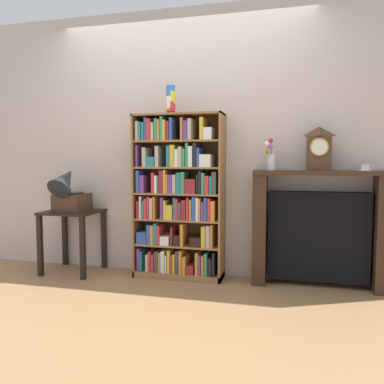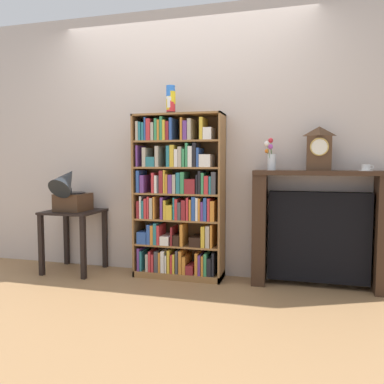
# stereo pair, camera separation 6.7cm
# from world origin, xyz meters

# --- Properties ---
(ground_plane) EXTENTS (7.92, 6.40, 0.02)m
(ground_plane) POSITION_xyz_m (0.00, 0.00, -0.01)
(ground_plane) COLOR #997047
(wall_back) EXTENTS (4.92, 0.08, 2.60)m
(wall_back) POSITION_xyz_m (0.10, 0.32, 1.30)
(wall_back) COLOR beige
(wall_back) RESTS_ON ground
(bookshelf) EXTENTS (0.86, 0.29, 1.56)m
(bookshelf) POSITION_xyz_m (-0.00, 0.12, 0.73)
(bookshelf) COLOR olive
(bookshelf) RESTS_ON ground
(cup_stack) EXTENTS (0.09, 0.09, 0.26)m
(cup_stack) POSITION_xyz_m (-0.06, 0.09, 1.69)
(cup_stack) COLOR black
(cup_stack) RESTS_ON bookshelf
(side_table_left) EXTENTS (0.53, 0.49, 0.62)m
(side_table_left) POSITION_xyz_m (-1.09, 0.03, 0.47)
(side_table_left) COLOR black
(side_table_left) RESTS_ON ground
(gramophone) EXTENTS (0.28, 0.45, 0.49)m
(gramophone) POSITION_xyz_m (-1.09, -0.03, 0.82)
(gramophone) COLOR #472D1C
(gramophone) RESTS_ON side_table_left
(fireplace_mantel) EXTENTS (1.15, 0.28, 1.04)m
(fireplace_mantel) POSITION_xyz_m (1.28, 0.16, 0.51)
(fireplace_mantel) COLOR #382316
(fireplace_mantel) RESTS_ON ground
(mantel_clock) EXTENTS (0.21, 0.15, 0.38)m
(mantel_clock) POSITION_xyz_m (1.27, 0.14, 1.23)
(mantel_clock) COLOR #472D1C
(mantel_clock) RESTS_ON fireplace_mantel
(flower_vase) EXTENTS (0.10, 0.12, 0.29)m
(flower_vase) POSITION_xyz_m (0.86, 0.13, 1.16)
(flower_vase) COLOR silver
(flower_vase) RESTS_ON fireplace_mantel
(teacup_with_saucer) EXTENTS (0.12, 0.12, 0.06)m
(teacup_with_saucer) POSITION_xyz_m (1.65, 0.14, 1.06)
(teacup_with_saucer) COLOR white
(teacup_with_saucer) RESTS_ON fireplace_mantel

